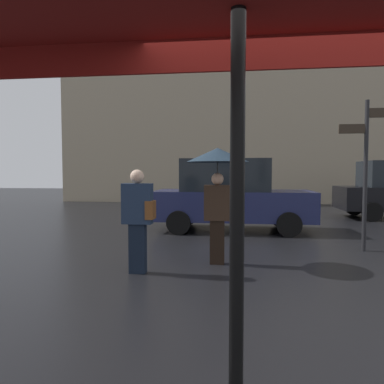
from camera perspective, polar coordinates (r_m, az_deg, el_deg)
ground_plane at (r=3.33m, az=17.67°, el=-24.54°), size 60.00×60.00×0.00m
pedestrian_with_umbrella at (r=5.88m, az=4.17°, el=3.65°), size 1.05×1.05×1.96m
pedestrian_with_bag at (r=5.42m, az=-8.70°, el=-3.66°), size 0.49×0.24×1.59m
parked_car_right at (r=9.40m, az=6.26°, el=-0.49°), size 4.13×1.84×1.90m
street_signpost at (r=7.64m, az=26.46°, el=4.67°), size 1.08×0.08×2.95m
building_block at (r=19.77m, az=8.77°, el=18.21°), size 19.43×2.59×13.39m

